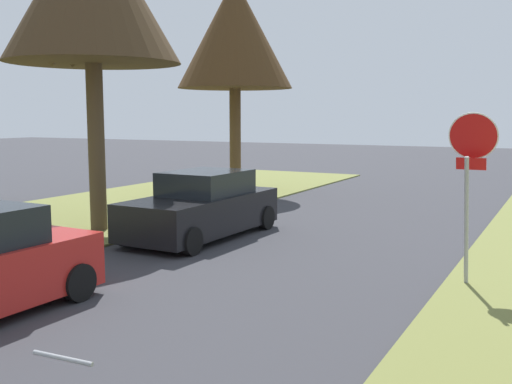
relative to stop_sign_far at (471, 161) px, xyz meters
name	(u,v)px	position (x,y,z in m)	size (l,w,h in m)	color
stop_sign_far	(471,161)	(0.00, 0.00, 0.00)	(0.81, 0.75, 2.90)	#9EA0A5
street_tree_left_far	(235,34)	(-9.54, 8.68, 3.67)	(4.18, 4.18, 7.76)	brown
parked_sedan_black	(202,207)	(-6.24, 1.37, -1.42)	(2.01, 4.43, 1.57)	black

